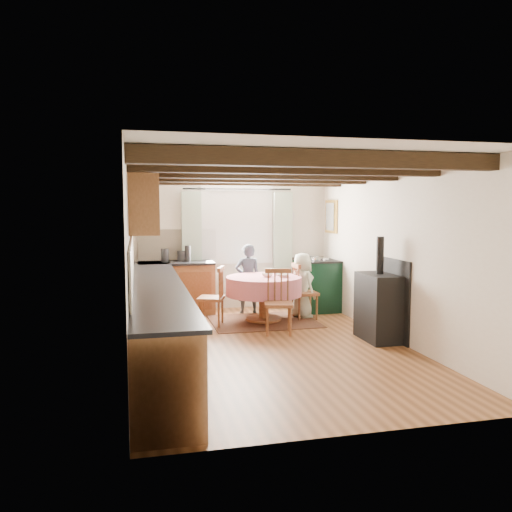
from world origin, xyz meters
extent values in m
cube|color=#905B34|center=(0.00, 0.00, 0.00)|extent=(3.60, 5.50, 0.00)
cube|color=white|center=(0.00, 0.00, 2.40)|extent=(3.60, 5.50, 0.00)
cube|color=silver|center=(0.00, 2.75, 1.20)|extent=(3.60, 0.00, 2.40)
cube|color=silver|center=(0.00, -2.75, 1.20)|extent=(3.60, 0.00, 2.40)
cube|color=silver|center=(-1.80, 0.00, 1.20)|extent=(0.00, 5.50, 2.40)
cube|color=silver|center=(1.80, 0.00, 1.20)|extent=(0.00, 5.50, 2.40)
cube|color=black|center=(0.00, -2.00, 2.31)|extent=(3.60, 0.16, 0.16)
cube|color=black|center=(0.00, -1.00, 2.31)|extent=(3.60, 0.16, 0.16)
cube|color=black|center=(0.00, 0.00, 2.31)|extent=(3.60, 0.16, 0.16)
cube|color=black|center=(0.00, 1.00, 2.31)|extent=(3.60, 0.16, 0.16)
cube|color=black|center=(0.00, 2.00, 2.31)|extent=(3.60, 0.16, 0.16)
cube|color=beige|center=(-1.78, 0.30, 1.20)|extent=(0.02, 4.50, 0.55)
cube|color=beige|center=(-1.00, 2.73, 1.20)|extent=(1.40, 0.02, 0.55)
cube|color=#925D39|center=(-1.50, 0.00, 0.44)|extent=(0.60, 5.30, 0.88)
cube|color=#925D39|center=(-1.05, 2.45, 0.44)|extent=(1.30, 0.60, 0.88)
cube|color=black|center=(-1.48, 0.00, 0.90)|extent=(0.64, 5.30, 0.04)
cube|color=black|center=(-1.05, 2.43, 0.90)|extent=(1.30, 0.64, 0.04)
cube|color=#925D39|center=(-1.63, 1.20, 1.95)|extent=(0.34, 1.80, 0.90)
cube|color=#925D39|center=(-1.63, -0.30, 1.90)|extent=(0.34, 0.90, 0.70)
cube|color=white|center=(0.10, 2.73, 1.60)|extent=(1.34, 0.03, 1.54)
cube|color=white|center=(0.10, 2.74, 1.60)|extent=(1.20, 0.01, 1.40)
cube|color=#B0B5AC|center=(-0.75, 2.65, 1.10)|extent=(0.35, 0.10, 2.10)
cube|color=#B0B5AC|center=(0.95, 2.65, 1.10)|extent=(0.35, 0.10, 2.10)
cylinder|color=black|center=(0.10, 2.65, 2.20)|extent=(2.00, 0.03, 0.03)
cube|color=gold|center=(1.77, 2.30, 1.70)|extent=(0.04, 0.50, 0.60)
cylinder|color=silver|center=(1.05, 2.72, 1.70)|extent=(0.30, 0.02, 0.30)
cube|color=#3B1A16|center=(0.29, 1.47, 0.01)|extent=(1.71, 1.33, 0.01)
imported|color=#303845|center=(0.18, 2.20, 0.61)|extent=(0.47, 0.33, 1.23)
imported|color=beige|center=(1.00, 1.64, 0.55)|extent=(0.51, 0.62, 1.10)
imported|color=silver|center=(0.59, 1.37, 0.77)|extent=(0.28, 0.28, 0.05)
imported|color=silver|center=(0.34, 1.44, 0.77)|extent=(0.23, 0.23, 0.06)
imported|color=silver|center=(0.53, 1.59, 0.78)|extent=(0.10, 0.10, 0.08)
cylinder|color=#262628|center=(-1.24, 2.43, 1.04)|extent=(0.14, 0.14, 0.24)
cylinder|color=#262628|center=(-0.94, 2.51, 1.01)|extent=(0.17, 0.17, 0.18)
cylinder|color=#262628|center=(-0.84, 2.46, 1.06)|extent=(0.10, 0.10, 0.28)
camera|label=1|loc=(-1.72, -6.48, 1.86)|focal=35.70mm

